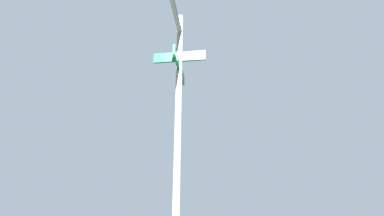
{
  "coord_description": "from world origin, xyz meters",
  "views": [
    {
      "loc": [
        -5.71,
        -3.0,
        1.14
      ],
      "look_at": [
        -7.34,
        -6.48,
        2.8
      ],
      "focal_mm": 24.52,
      "sensor_mm": 36.0,
      "label": 1
    }
  ],
  "objects": [
    {
      "name": "traffic_signal_near",
      "position": [
        -6.56,
        -5.77,
        3.57
      ],
      "size": [
        2.09,
        3.08,
        5.02
      ],
      "color": "slate",
      "rests_on": "ground_plane"
    }
  ]
}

